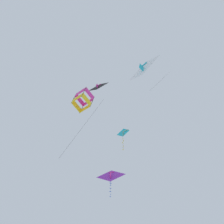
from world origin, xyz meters
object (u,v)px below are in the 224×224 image
at_px(kite_delta_far_centre, 111,176).
at_px(kite_diamond_near_left, 123,133).
at_px(kite_delta_highest, 98,87).
at_px(kite_delta_low_drifter, 143,68).
at_px(kite_box_mid_left, 83,100).

bearing_deg(kite_delta_far_centre, kite_diamond_near_left, 113.34).
height_order(kite_delta_far_centre, kite_diamond_near_left, kite_diamond_near_left).
bearing_deg(kite_delta_highest, kite_delta_low_drifter, 166.45).
distance_m(kite_delta_far_centre, kite_delta_low_drifter, 11.83).
relative_size(kite_delta_highest, kite_delta_low_drifter, 0.24).
bearing_deg(kite_delta_low_drifter, kite_delta_far_centre, -21.43).
bearing_deg(kite_box_mid_left, kite_delta_low_drifter, -140.01).
xyz_separation_m(kite_delta_highest, kite_box_mid_left, (4.47, -0.98, -8.03)).
distance_m(kite_delta_low_drifter, kite_diamond_near_left, 7.41).
bearing_deg(kite_box_mid_left, kite_delta_highest, -64.15).
height_order(kite_delta_far_centre, kite_box_mid_left, kite_box_mid_left).
height_order(kite_delta_highest, kite_box_mid_left, kite_delta_highest).
distance_m(kite_box_mid_left, kite_diamond_near_left, 5.16).
xyz_separation_m(kite_delta_far_centre, kite_diamond_near_left, (5.33, 1.16, 1.09)).
distance_m(kite_delta_highest, kite_delta_far_centre, 10.85).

